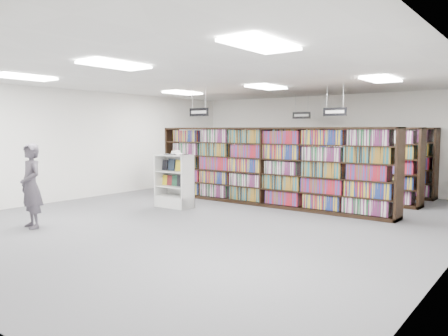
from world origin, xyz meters
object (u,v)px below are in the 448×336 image
Objects in this scene: bookshelf_row_near at (266,167)px; endcap_display at (175,189)px; shopper at (31,186)px; open_book at (176,153)px.

bookshelf_row_near is 5.04× the size of endcap_display.
shopper is (-2.42, -5.28, -0.17)m from bookshelf_row_near.
bookshelf_row_near is at bearing 42.82° from endcap_display.
open_book is (0.08, -0.02, 0.95)m from endcap_display.
bookshelf_row_near is 5.81m from shopper.
endcap_display is 0.95m from open_book.
endcap_display is 0.79× the size of shopper.
bookshelf_row_near reaches higher than shopper.
bookshelf_row_near is 3.99× the size of shopper.
shopper reaches higher than endcap_display.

